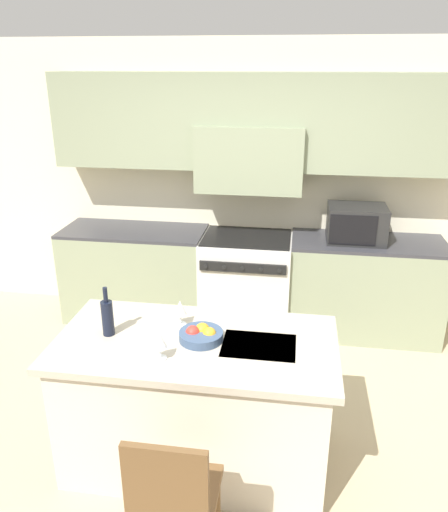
% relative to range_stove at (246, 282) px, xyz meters
% --- Properties ---
extents(ground_plane, '(10.00, 10.00, 0.00)m').
position_rel_range_stove_xyz_m(ground_plane, '(0.00, -1.88, -0.47)').
color(ground_plane, tan).
extents(back_cabinetry, '(10.00, 0.46, 2.70)m').
position_rel_range_stove_xyz_m(back_cabinetry, '(0.00, 0.27, 1.13)').
color(back_cabinetry, beige).
rests_on(back_cabinetry, ground_plane).
extents(back_counter, '(3.67, 0.62, 0.94)m').
position_rel_range_stove_xyz_m(back_counter, '(0.00, 0.02, 0.00)').
color(back_counter, gray).
rests_on(back_counter, ground_plane).
extents(range_stove, '(0.85, 0.70, 0.93)m').
position_rel_range_stove_xyz_m(range_stove, '(0.00, 0.00, 0.00)').
color(range_stove, beige).
rests_on(range_stove, ground_plane).
extents(microwave, '(0.52, 0.40, 0.33)m').
position_rel_range_stove_xyz_m(microwave, '(1.00, 0.02, 0.64)').
color(microwave, black).
rests_on(microwave, back_counter).
extents(kitchen_island, '(1.72, 0.89, 0.90)m').
position_rel_range_stove_xyz_m(kitchen_island, '(-0.11, -1.87, -0.01)').
color(kitchen_island, beige).
rests_on(kitchen_island, ground_plane).
extents(island_chair, '(0.42, 0.40, 0.91)m').
position_rel_range_stove_xyz_m(island_chair, '(-0.07, -2.68, 0.05)').
color(island_chair, brown).
rests_on(island_chair, ground_plane).
extents(wine_bottle, '(0.07, 0.07, 0.32)m').
position_rel_range_stove_xyz_m(wine_bottle, '(-0.66, -1.88, 0.55)').
color(wine_bottle, black).
rests_on(wine_bottle, kitchen_island).
extents(wine_glass_near, '(0.08, 0.08, 0.17)m').
position_rel_range_stove_xyz_m(wine_glass_near, '(-0.27, -2.09, 0.55)').
color(wine_glass_near, white).
rests_on(wine_glass_near, kitchen_island).
extents(wine_glass_far, '(0.08, 0.08, 0.17)m').
position_rel_range_stove_xyz_m(wine_glass_far, '(-0.25, -1.69, 0.55)').
color(wine_glass_far, white).
rests_on(wine_glass_far, kitchen_island).
extents(fruit_bowl, '(0.27, 0.27, 0.09)m').
position_rel_range_stove_xyz_m(fruit_bowl, '(-0.08, -1.85, 0.47)').
color(fruit_bowl, '#384C6B').
rests_on(fruit_bowl, kitchen_island).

